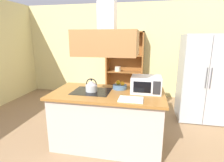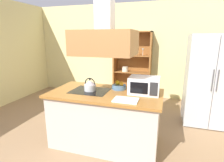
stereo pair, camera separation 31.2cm
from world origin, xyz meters
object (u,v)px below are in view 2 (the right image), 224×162
object	(u,v)px
cutting_board	(126,100)
fruit_bowl	(119,86)
kettle	(90,85)
microwave	(144,85)
refrigerator	(210,80)
dish_cabinet	(132,69)

from	to	relation	value
cutting_board	fruit_bowl	world-z (taller)	fruit_bowl
kettle	fruit_bowl	distance (m)	0.49
fruit_bowl	microwave	bearing A→B (deg)	-15.07
refrigerator	fruit_bowl	bearing A→B (deg)	-145.13
refrigerator	cutting_board	bearing A→B (deg)	-129.87
fruit_bowl	dish_cabinet	bearing A→B (deg)	95.39
cutting_board	microwave	bearing A→B (deg)	63.74
refrigerator	dish_cabinet	distance (m)	2.16
microwave	dish_cabinet	bearing A→B (deg)	105.06
microwave	cutting_board	bearing A→B (deg)	-116.26
dish_cabinet	kettle	bearing A→B (deg)	-94.76
cutting_board	fruit_bowl	size ratio (longest dim) A/B	1.43
kettle	fruit_bowl	xyz separation A→B (m)	(0.43, 0.23, -0.04)
refrigerator	dish_cabinet	bearing A→B (deg)	146.82
refrigerator	microwave	size ratio (longest dim) A/B	3.94
microwave	fruit_bowl	bearing A→B (deg)	164.93
kettle	fruit_bowl	size ratio (longest dim) A/B	0.89
microwave	fruit_bowl	world-z (taller)	microwave
refrigerator	fruit_bowl	world-z (taller)	refrigerator
cutting_board	fruit_bowl	bearing A→B (deg)	114.51
refrigerator	kettle	distance (m)	2.42
kettle	fruit_bowl	world-z (taller)	kettle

